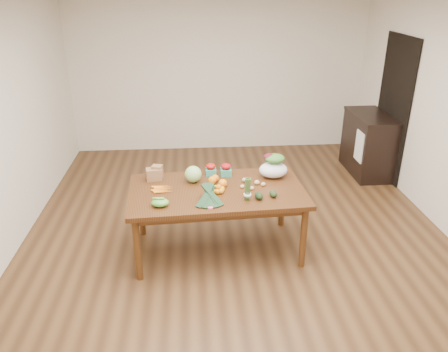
{
  "coord_description": "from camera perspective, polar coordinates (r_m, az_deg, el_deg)",
  "views": [
    {
      "loc": [
        -0.5,
        -4.45,
        2.79
      ],
      "look_at": [
        -0.15,
        0.0,
        0.78
      ],
      "focal_mm": 35.0,
      "sensor_mm": 36.0,
      "label": 1
    }
  ],
  "objects": [
    {
      "name": "mandarin_cluster",
      "position": [
        4.57,
        -0.7,
        -1.6
      ],
      "size": [
        0.19,
        0.19,
        0.09
      ],
      "primitive_type": null,
      "rotation": [
        0.0,
        0.0,
        0.05
      ],
      "color": "orange",
      "rests_on": "dining_table"
    },
    {
      "name": "kale_bunch",
      "position": [
        4.31,
        -1.92,
        -2.76
      ],
      "size": [
        0.34,
        0.42,
        0.16
      ],
      "primitive_type": null,
      "rotation": [
        0.0,
        0.0,
        0.05
      ],
      "color": "black",
      "rests_on": "dining_table"
    },
    {
      "name": "potato_d",
      "position": [
        4.81,
        2.69,
        -0.51
      ],
      "size": [
        0.06,
        0.05,
        0.05
      ],
      "primitive_type": "ellipsoid",
      "color": "#D4B67A",
      "rests_on": "dining_table"
    },
    {
      "name": "avocado_b",
      "position": [
        4.5,
        6.43,
        -2.33
      ],
      "size": [
        0.1,
        0.12,
        0.07
      ],
      "primitive_type": "ellipsoid",
      "rotation": [
        0.0,
        0.0,
        0.3
      ],
      "color": "black",
      "rests_on": "dining_table"
    },
    {
      "name": "dish_towel",
      "position": [
        6.73,
        17.24,
        3.71
      ],
      "size": [
        0.02,
        0.28,
        0.45
      ],
      "primitive_type": "cube",
      "color": "white",
      "rests_on": "cabinet"
    },
    {
      "name": "carrots",
      "position": [
        4.67,
        -8.07,
        -1.69
      ],
      "size": [
        0.23,
        0.2,
        0.03
      ],
      "primitive_type": null,
      "rotation": [
        0.0,
        0.0,
        0.05
      ],
      "color": "orange",
      "rests_on": "dining_table"
    },
    {
      "name": "potato_a",
      "position": [
        4.67,
        2.39,
        -1.37
      ],
      "size": [
        0.05,
        0.04,
        0.04
      ],
      "primitive_type": "ellipsoid",
      "color": "tan",
      "rests_on": "dining_table"
    },
    {
      "name": "potato_e",
      "position": [
        4.73,
        5.15,
        -1.09
      ],
      "size": [
        0.05,
        0.05,
        0.04
      ],
      "primitive_type": "ellipsoid",
      "color": "#D7BA7C",
      "rests_on": "dining_table"
    },
    {
      "name": "cabbage",
      "position": [
        4.79,
        -4.04,
        0.24
      ],
      "size": [
        0.18,
        0.18,
        0.18
      ],
      "primitive_type": "sphere",
      "color": "#A2C873",
      "rests_on": "dining_table"
    },
    {
      "name": "room_walls",
      "position": [
        4.71,
        1.79,
        6.45
      ],
      "size": [
        5.02,
        6.02,
        2.7
      ],
      "color": "silver",
      "rests_on": "floor"
    },
    {
      "name": "doorway_dark",
      "position": [
        6.97,
        21.2,
        8.17
      ],
      "size": [
        0.02,
        1.0,
        2.1
      ],
      "primitive_type": "cube",
      "color": "black",
      "rests_on": "floor"
    },
    {
      "name": "floor",
      "position": [
        5.28,
        1.6,
        -7.65
      ],
      "size": [
        6.0,
        6.0,
        0.0
      ],
      "primitive_type": "plane",
      "color": "brown",
      "rests_on": "ground"
    },
    {
      "name": "orange_a",
      "position": [
        4.75,
        -1.54,
        -0.58
      ],
      "size": [
        0.09,
        0.09,
        0.09
      ],
      "primitive_type": "sphere",
      "color": "orange",
      "rests_on": "dining_table"
    },
    {
      "name": "cabinet",
      "position": [
        7.12,
        18.27,
        3.99
      ],
      "size": [
        0.52,
        1.02,
        0.94
      ],
      "primitive_type": "cube",
      "color": "black",
      "rests_on": "floor"
    },
    {
      "name": "salad_bag",
      "position": [
        4.92,
        6.48,
        1.18
      ],
      "size": [
        0.33,
        0.26,
        0.25
      ],
      "primitive_type": null,
      "rotation": [
        0.0,
        0.0,
        0.05
      ],
      "color": "white",
      "rests_on": "dining_table"
    },
    {
      "name": "asparagus_bundle",
      "position": [
        4.37,
        3.09,
        -1.72
      ],
      "size": [
        0.09,
        0.12,
        0.26
      ],
      "primitive_type": null,
      "rotation": [
        0.15,
        0.0,
        0.05
      ],
      "color": "#4F7033",
      "rests_on": "dining_table"
    },
    {
      "name": "strawberry_basket_b",
      "position": [
        4.96,
        0.26,
        0.72
      ],
      "size": [
        0.13,
        0.13,
        0.11
      ],
      "primitive_type": null,
      "rotation": [
        0.0,
        0.0,
        0.05
      ],
      "color": "#B90C17",
      "rests_on": "dining_table"
    },
    {
      "name": "snap_pea_bag",
      "position": [
        4.34,
        -8.34,
        -3.46
      ],
      "size": [
        0.18,
        0.13,
        0.08
      ],
      "primitive_type": "ellipsoid",
      "color": "green",
      "rests_on": "dining_table"
    },
    {
      "name": "potato_b",
      "position": [
        4.64,
        3.66,
        -1.59
      ],
      "size": [
        0.05,
        0.04,
        0.04
      ],
      "primitive_type": "ellipsoid",
      "color": "tan",
      "rests_on": "dining_table"
    },
    {
      "name": "orange_b",
      "position": [
        4.81,
        -1.16,
        -0.29
      ],
      "size": [
        0.08,
        0.08,
        0.08
      ],
      "primitive_type": "sphere",
      "color": "orange",
      "rests_on": "dining_table"
    },
    {
      "name": "orange_c",
      "position": [
        4.68,
        -0.16,
        -0.95
      ],
      "size": [
        0.09,
        0.09,
        0.09
      ],
      "primitive_type": "sphere",
      "color": "#FFA40F",
      "rests_on": "dining_table"
    },
    {
      "name": "dining_table",
      "position": [
        4.83,
        -0.89,
        -5.76
      ],
      "size": [
        1.91,
        1.13,
        0.75
      ],
      "primitive_type": "cube",
      "rotation": [
        0.0,
        0.0,
        0.05
      ],
      "color": "#4B2A11",
      "rests_on": "floor"
    },
    {
      "name": "potato_c",
      "position": [
        4.76,
        4.33,
        -0.84
      ],
      "size": [
        0.06,
        0.05,
        0.05
      ],
      "primitive_type": "ellipsoid",
      "color": "tan",
      "rests_on": "dining_table"
    },
    {
      "name": "paper_bag",
      "position": [
        4.9,
        -9.14,
        0.39
      ],
      "size": [
        0.23,
        0.2,
        0.16
      ],
      "primitive_type": null,
      "rotation": [
        0.0,
        0.0,
        0.05
      ],
      "color": "#916341",
      "rests_on": "dining_table"
    },
    {
      "name": "avocado_a",
      "position": [
        4.44,
        4.58,
        -2.6
      ],
      "size": [
        0.11,
        0.13,
        0.08
      ],
      "primitive_type": "ellipsoid",
      "rotation": [
        0.0,
        0.0,
        0.3
      ],
      "color": "black",
      "rests_on": "dining_table"
    },
    {
      "name": "strawberry_basket_a",
      "position": [
        4.98,
        -1.72,
        0.74
      ],
      "size": [
        0.12,
        0.12,
        0.11
      ],
      "primitive_type": null,
      "rotation": [
        0.0,
        0.0,
        0.05
      ],
      "color": "red",
      "rests_on": "dining_table"
    }
  ]
}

